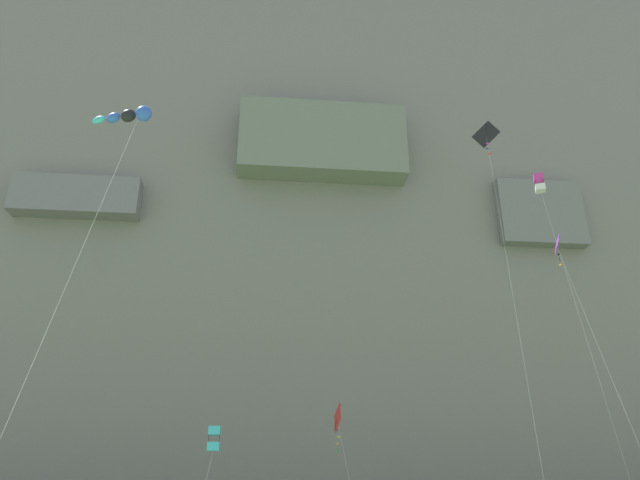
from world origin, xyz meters
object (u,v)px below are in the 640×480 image
object	(u,v)px
kite_windsock_low_left	(129,117)
kite_box_mid_left	(214,439)
kite_box_high_left	(540,184)
kite_diamond_upper_left	(338,420)
kite_diamond_high_center	(559,251)
kite_diamond_low_center	(487,143)

from	to	relation	value
kite_windsock_low_left	kite_box_mid_left	bearing A→B (deg)	81.09
kite_box_high_left	kite_diamond_upper_left	world-z (taller)	kite_box_high_left
kite_diamond_high_center	kite_windsock_low_left	bearing A→B (deg)	-144.33
kite_windsock_low_left	kite_diamond_high_center	bearing A→B (deg)	35.67
kite_diamond_high_center	kite_box_high_left	size ratio (longest dim) A/B	0.82
kite_windsock_low_left	kite_box_high_left	size ratio (longest dim) A/B	0.64
kite_diamond_high_center	kite_diamond_upper_left	bearing A→B (deg)	178.44
kite_diamond_upper_left	kite_box_mid_left	bearing A→B (deg)	-160.50
kite_box_mid_left	kite_diamond_low_center	size ratio (longest dim) A/B	0.24
kite_box_mid_left	kite_diamond_upper_left	bearing A→B (deg)	19.50
kite_windsock_low_left	kite_box_mid_left	world-z (taller)	kite_windsock_low_left
kite_diamond_upper_left	kite_box_mid_left	world-z (taller)	kite_diamond_upper_left
kite_diamond_upper_left	kite_box_mid_left	size ratio (longest dim) A/B	1.27
kite_diamond_high_center	kite_diamond_low_center	xyz separation A→B (m)	(-6.44, -3.68, 7.29)
kite_diamond_upper_left	kite_diamond_low_center	bearing A→B (deg)	-20.04
kite_diamond_upper_left	kite_diamond_low_center	size ratio (longest dim) A/B	0.31
kite_box_high_left	kite_diamond_low_center	world-z (taller)	kite_diamond_low_center
kite_windsock_low_left	kite_box_mid_left	size ratio (longest dim) A/B	2.41
kite_diamond_high_center	kite_diamond_upper_left	xyz separation A→B (m)	(-17.88, 0.49, -13.09)
kite_diamond_upper_left	kite_diamond_low_center	distance (m)	23.74
kite_diamond_high_center	kite_windsock_low_left	world-z (taller)	kite_diamond_high_center
kite_windsock_low_left	kite_diamond_upper_left	distance (m)	25.65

